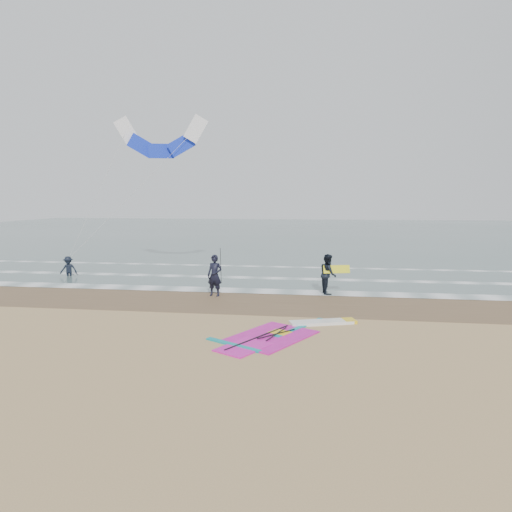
# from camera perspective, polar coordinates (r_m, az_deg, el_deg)

# --- Properties ---
(ground) EXTENTS (120.00, 120.00, 0.00)m
(ground) POSITION_cam_1_polar(r_m,az_deg,el_deg) (14.95, -2.18, -10.82)
(ground) COLOR tan
(ground) RESTS_ON ground
(sea_water) EXTENTS (120.00, 80.00, 0.02)m
(sea_water) POSITION_cam_1_polar(r_m,az_deg,el_deg) (62.21, 5.65, 2.91)
(sea_water) COLOR #47605E
(sea_water) RESTS_ON ground
(wet_sand_band) EXTENTS (120.00, 5.00, 0.01)m
(wet_sand_band) POSITION_cam_1_polar(r_m,az_deg,el_deg) (20.67, 0.77, -5.71)
(wet_sand_band) COLOR brown
(wet_sand_band) RESTS_ON ground
(foam_waterline) EXTENTS (120.00, 9.15, 0.02)m
(foam_waterline) POSITION_cam_1_polar(r_m,az_deg,el_deg) (24.98, 2.05, -3.40)
(foam_waterline) COLOR white
(foam_waterline) RESTS_ON ground
(windsurf_rig) EXTENTS (5.10, 4.83, 0.12)m
(windsurf_rig) POSITION_cam_1_polar(r_m,az_deg,el_deg) (15.95, 3.80, -9.54)
(windsurf_rig) COLOR white
(windsurf_rig) RESTS_ON ground
(person_standing) EXTENTS (0.80, 0.60, 1.98)m
(person_standing) POSITION_cam_1_polar(r_m,az_deg,el_deg) (21.74, -5.18, -2.44)
(person_standing) COLOR black
(person_standing) RESTS_ON ground
(person_walking) EXTENTS (0.89, 1.06, 1.96)m
(person_walking) POSITION_cam_1_polar(r_m,az_deg,el_deg) (22.41, 8.99, -2.25)
(person_walking) COLOR black
(person_walking) RESTS_ON ground
(person_wading) EXTENTS (1.09, 0.75, 1.56)m
(person_wading) POSITION_cam_1_polar(r_m,az_deg,el_deg) (29.34, -22.42, -0.87)
(person_wading) COLOR black
(person_wading) RESTS_ON ground
(held_pole) EXTENTS (0.17, 0.86, 1.82)m
(held_pole) POSITION_cam_1_polar(r_m,az_deg,el_deg) (21.60, -4.42, -1.25)
(held_pole) COLOR black
(held_pole) RESTS_ON ground
(carried_kiteboard) EXTENTS (1.30, 0.51, 0.39)m
(carried_kiteboard) POSITION_cam_1_polar(r_m,az_deg,el_deg) (22.28, 10.04, -1.64)
(carried_kiteboard) COLOR yellow
(carried_kiteboard) RESTS_ON ground
(surf_kite) EXTENTS (8.07, 2.64, 8.67)m
(surf_kite) POSITION_cam_1_polar(r_m,az_deg,el_deg) (29.27, -11.83, 13.94)
(surf_kite) COLOR white
(surf_kite) RESTS_ON ground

